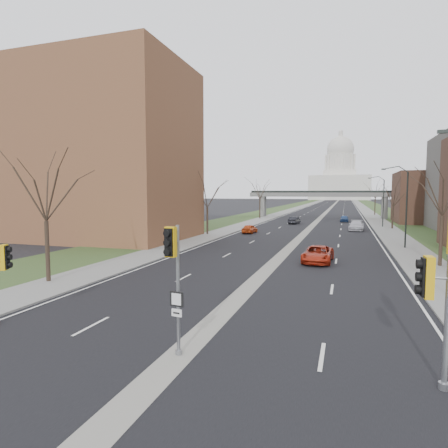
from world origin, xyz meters
The scene contains 26 objects.
ground centered at (0.00, 0.00, 0.00)m, with size 700.00×700.00×0.00m, color black.
road_surface centered at (0.00, 150.00, 0.01)m, with size 20.00×600.00×0.01m, color black.
median_strip centered at (0.00, 150.00, 0.00)m, with size 1.20×600.00×0.02m, color gray.
sidewalk_right centered at (12.00, 150.00, 0.06)m, with size 4.00×600.00×0.12m, color gray.
sidewalk_left centered at (-12.00, 150.00, 0.06)m, with size 4.00×600.00×0.12m, color gray.
grass_verge_right centered at (18.00, 150.00, 0.05)m, with size 8.00×600.00×0.10m, color #2E4721.
grass_verge_left centered at (-18.00, 150.00, 0.05)m, with size 8.00×600.00×0.10m, color #2E4721.
apartment_building centered at (-26.00, 30.00, 11.00)m, with size 25.00×16.00×22.00m, color brown.
commercial_block_far centered at (22.00, 70.00, 5.00)m, with size 14.00×14.00×10.00m, color #533527.
pedestrian_bridge centered at (0.00, 80.00, 4.84)m, with size 34.00×3.00×6.45m.
capitol centered at (0.00, 320.00, 18.60)m, with size 48.00×42.00×55.75m.
streetlight_mid centered at (10.99, 32.00, 6.95)m, with size 2.61×0.20×8.70m.
streetlight_far centered at (10.99, 58.00, 6.95)m, with size 2.61×0.20×8.70m.
tree_left_a centered at (-13.00, 8.00, 6.64)m, with size 7.20×7.20×9.40m.
tree_left_b centered at (-13.00, 38.00, 6.23)m, with size 6.75×6.75×8.81m.
tree_left_c centered at (-13.00, 72.00, 7.04)m, with size 7.65×7.65×9.99m.
tree_right_a centered at (13.00, 22.00, 6.64)m, with size 7.20×7.20×9.40m.
tree_right_b centered at (13.00, 55.00, 5.82)m, with size 6.30×6.30×8.22m.
tree_right_c centered at (13.00, 95.00, 7.04)m, with size 7.65×7.65×9.99m.
signal_pole_median centered at (-0.07, 0.28, 3.35)m, with size 0.56×0.80×4.81m.
signal_pole_right centered at (8.46, 0.58, 3.77)m, with size 1.06×1.00×5.77m.
car_left_near centered at (-7.75, 41.79, 0.65)m, with size 1.55×3.84×1.31m, color #C24416.
car_left_far centered at (-3.65, 60.49, 0.70)m, with size 1.48×4.24×1.40m, color black.
car_right_near centered at (3.50, 21.05, 0.71)m, with size 2.35×5.11×1.42m, color #A62511.
car_right_mid centered at (7.34, 50.97, 0.78)m, with size 2.17×5.34×1.55m, color #BABAC2.
car_right_far centered at (5.44, 68.80, 0.68)m, with size 1.61×4.01×1.37m, color navy.
Camera 1 is at (5.69, -11.63, 5.97)m, focal length 30.00 mm.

